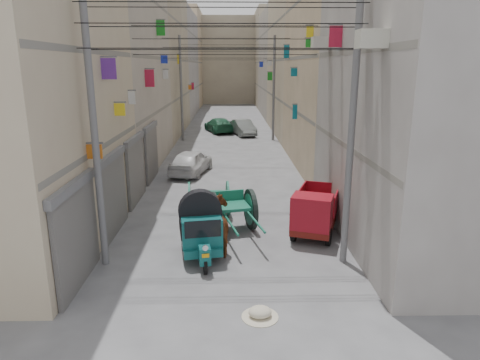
{
  "coord_description": "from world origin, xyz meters",
  "views": [
    {
      "loc": [
        0.18,
        -5.9,
        5.77
      ],
      "look_at": [
        0.47,
        6.5,
        2.45
      ],
      "focal_mm": 32.0,
      "sensor_mm": 36.0,
      "label": 1
    }
  ],
  "objects_px": {
    "auto_rickshaw": "(201,227)",
    "distant_car_white": "(191,162)",
    "tonga_cart": "(232,210)",
    "second_cart": "(209,198)",
    "horse": "(223,225)",
    "distant_car_green": "(219,125)",
    "distant_car_grey": "(243,127)",
    "feed_sack": "(260,312)",
    "mini_truck": "(315,214)"
  },
  "relations": [
    {
      "from": "auto_rickshaw",
      "to": "distant_car_white",
      "type": "relative_size",
      "value": 0.61
    },
    {
      "from": "tonga_cart",
      "to": "second_cart",
      "type": "height_order",
      "value": "tonga_cart"
    },
    {
      "from": "horse",
      "to": "distant_car_green",
      "type": "xyz_separation_m",
      "value": [
        -0.78,
        25.33,
        -0.18
      ]
    },
    {
      "from": "distant_car_green",
      "to": "second_cart",
      "type": "bearing_deg",
      "value": 72.88
    },
    {
      "from": "second_cart",
      "to": "distant_car_white",
      "type": "distance_m",
      "value": 7.02
    },
    {
      "from": "distant_car_grey",
      "to": "distant_car_green",
      "type": "bearing_deg",
      "value": 126.45
    },
    {
      "from": "auto_rickshaw",
      "to": "distant_car_grey",
      "type": "distance_m",
      "value": 24.23
    },
    {
      "from": "second_cart",
      "to": "distant_car_white",
      "type": "bearing_deg",
      "value": 96.1
    },
    {
      "from": "auto_rickshaw",
      "to": "feed_sack",
      "type": "height_order",
      "value": "auto_rickshaw"
    },
    {
      "from": "second_cart",
      "to": "feed_sack",
      "type": "height_order",
      "value": "second_cart"
    },
    {
      "from": "tonga_cart",
      "to": "distant_car_grey",
      "type": "bearing_deg",
      "value": 74.05
    },
    {
      "from": "second_cart",
      "to": "distant_car_grey",
      "type": "xyz_separation_m",
      "value": [
        1.97,
        20.39,
        -0.09
      ]
    },
    {
      "from": "mini_truck",
      "to": "tonga_cart",
      "type": "bearing_deg",
      "value": -172.36
    },
    {
      "from": "mini_truck",
      "to": "feed_sack",
      "type": "bearing_deg",
      "value": -94.37
    },
    {
      "from": "feed_sack",
      "to": "distant_car_grey",
      "type": "xyz_separation_m",
      "value": [
        0.43,
        27.54,
        0.52
      ]
    },
    {
      "from": "distant_car_grey",
      "to": "distant_car_green",
      "type": "height_order",
      "value": "distant_car_grey"
    },
    {
      "from": "second_cart",
      "to": "tonga_cart",
      "type": "bearing_deg",
      "value": -64.27
    },
    {
      "from": "mini_truck",
      "to": "horse",
      "type": "relative_size",
      "value": 1.68
    },
    {
      "from": "mini_truck",
      "to": "distant_car_green",
      "type": "relative_size",
      "value": 0.74
    },
    {
      "from": "mini_truck",
      "to": "distant_car_white",
      "type": "distance_m",
      "value": 10.41
    },
    {
      "from": "auto_rickshaw",
      "to": "distant_car_green",
      "type": "relative_size",
      "value": 0.55
    },
    {
      "from": "mini_truck",
      "to": "distant_car_white",
      "type": "xyz_separation_m",
      "value": [
        -5.06,
        9.1,
        -0.13
      ]
    },
    {
      "from": "distant_car_grey",
      "to": "tonga_cart",
      "type": "bearing_deg",
      "value": -106.97
    },
    {
      "from": "second_cart",
      "to": "distant_car_green",
      "type": "xyz_separation_m",
      "value": [
        -0.18,
        22.15,
        -0.11
      ]
    },
    {
      "from": "tonga_cart",
      "to": "horse",
      "type": "relative_size",
      "value": 1.8
    },
    {
      "from": "mini_truck",
      "to": "distant_car_white",
      "type": "bearing_deg",
      "value": 138.87
    },
    {
      "from": "mini_truck",
      "to": "distant_car_green",
      "type": "bearing_deg",
      "value": 119.0
    },
    {
      "from": "distant_car_white",
      "to": "distant_car_grey",
      "type": "xyz_separation_m",
      "value": [
        3.26,
        13.49,
        -0.01
      ]
    },
    {
      "from": "distant_car_white",
      "to": "auto_rickshaw",
      "type": "bearing_deg",
      "value": 109.82
    },
    {
      "from": "feed_sack",
      "to": "distant_car_green",
      "type": "bearing_deg",
      "value": 93.36
    },
    {
      "from": "tonga_cart",
      "to": "second_cart",
      "type": "bearing_deg",
      "value": 107.02
    },
    {
      "from": "feed_sack",
      "to": "tonga_cart",
      "type": "bearing_deg",
      "value": 96.38
    },
    {
      "from": "auto_rickshaw",
      "to": "feed_sack",
      "type": "bearing_deg",
      "value": -73.94
    },
    {
      "from": "distant_car_white",
      "to": "mini_truck",
      "type": "bearing_deg",
      "value": 132.35
    },
    {
      "from": "mini_truck",
      "to": "distant_car_grey",
      "type": "relative_size",
      "value": 0.82
    },
    {
      "from": "feed_sack",
      "to": "distant_car_white",
      "type": "relative_size",
      "value": 0.14
    },
    {
      "from": "mini_truck",
      "to": "distant_car_grey",
      "type": "distance_m",
      "value": 22.65
    },
    {
      "from": "horse",
      "to": "distant_car_green",
      "type": "height_order",
      "value": "horse"
    },
    {
      "from": "distant_car_white",
      "to": "distant_car_green",
      "type": "distance_m",
      "value": 15.29
    },
    {
      "from": "tonga_cart",
      "to": "mini_truck",
      "type": "height_order",
      "value": "mini_truck"
    },
    {
      "from": "second_cart",
      "to": "mini_truck",
      "type": "bearing_deg",
      "value": -34.68
    },
    {
      "from": "auto_rickshaw",
      "to": "distant_car_green",
      "type": "xyz_separation_m",
      "value": [
        -0.11,
        25.9,
        -0.33
      ]
    },
    {
      "from": "horse",
      "to": "distant_car_grey",
      "type": "bearing_deg",
      "value": -110.85
    },
    {
      "from": "feed_sack",
      "to": "distant_car_grey",
      "type": "bearing_deg",
      "value": 89.1
    },
    {
      "from": "distant_car_white",
      "to": "distant_car_grey",
      "type": "height_order",
      "value": "distant_car_white"
    },
    {
      "from": "second_cart",
      "to": "feed_sack",
      "type": "distance_m",
      "value": 7.34
    },
    {
      "from": "tonga_cart",
      "to": "distant_car_green",
      "type": "xyz_separation_m",
      "value": [
        -1.1,
        23.73,
        -0.14
      ]
    },
    {
      "from": "auto_rickshaw",
      "to": "distant_car_green",
      "type": "bearing_deg",
      "value": 80.93
    },
    {
      "from": "second_cart",
      "to": "distant_car_green",
      "type": "relative_size",
      "value": 0.38
    },
    {
      "from": "distant_car_green",
      "to": "auto_rickshaw",
      "type": "bearing_deg",
      "value": 72.67
    }
  ]
}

